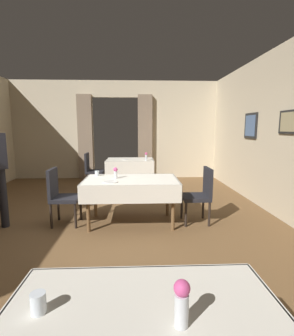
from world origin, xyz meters
TOP-DOWN VIEW (x-y plane):
  - ground at (0.00, 0.00)m, footprint 10.08×10.08m
  - wall_back at (0.00, 4.18)m, footprint 6.40×0.27m
  - dining_table_mid at (0.56, 0.23)m, footprint 1.53×0.92m
  - dining_table_far at (0.48, 2.87)m, footprint 1.25×0.89m
  - chair_mid_left at (-0.59, 0.22)m, footprint 0.44×0.44m
  - chair_mid_right at (1.71, 0.21)m, footprint 0.44×0.44m
  - chair_far_left at (-0.53, 2.78)m, footprint 0.44×0.44m
  - flower_vase_near at (0.83, -2.89)m, footprint 0.07×0.07m
  - glass_near_b at (0.20, -2.79)m, footprint 0.07×0.07m
  - flower_vase_mid at (0.30, 0.29)m, footprint 0.07×0.07m
  - plate_mid_b at (0.25, -0.02)m, footprint 0.22×0.22m
  - glass_mid_c at (-0.04, 0.52)m, footprint 0.07×0.07m
  - flower_vase_far at (0.90, 2.60)m, footprint 0.07×0.07m
  - plate_far_b at (0.35, 2.77)m, footprint 0.19×0.19m

SIDE VIEW (x-z plane):
  - ground at x=0.00m, z-range 0.00..0.00m
  - chair_mid_left at x=-0.59m, z-range 0.05..0.98m
  - chair_mid_right at x=1.71m, z-range 0.05..0.98m
  - chair_far_left at x=-0.53m, z-range 0.05..0.98m
  - dining_table_far at x=0.48m, z-range 0.26..1.01m
  - dining_table_mid at x=0.56m, z-range 0.28..1.03m
  - plate_mid_b at x=0.25m, z-range 0.75..0.76m
  - plate_far_b at x=0.35m, z-range 0.75..0.76m
  - glass_mid_c at x=-0.04m, z-range 0.75..0.84m
  - glass_near_b at x=0.20m, z-range 0.75..0.85m
  - flower_vase_mid at x=0.30m, z-range 0.76..0.94m
  - flower_vase_near at x=0.83m, z-range 0.76..0.97m
  - flower_vase_far at x=0.90m, z-range 0.76..0.97m
  - wall_back at x=0.00m, z-range 0.02..3.02m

